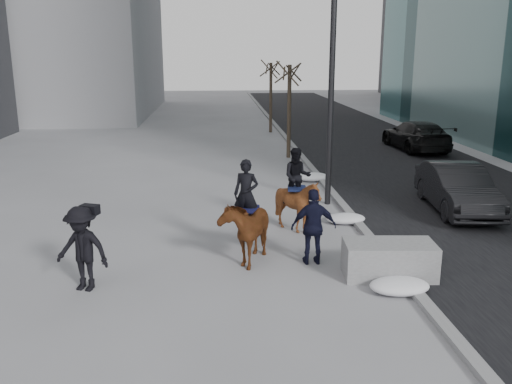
{
  "coord_description": "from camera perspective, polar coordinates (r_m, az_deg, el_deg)",
  "views": [
    {
      "loc": [
        -0.91,
        -11.14,
        4.68
      ],
      "look_at": [
        0.0,
        1.2,
        1.5
      ],
      "focal_mm": 38.0,
      "sensor_mm": 36.0,
      "label": 1
    }
  ],
  "objects": [
    {
      "name": "ground",
      "position": [
        12.12,
        0.42,
        -8.3
      ],
      "size": [
        120.0,
        120.0,
        0.0
      ],
      "primitive_type": "plane",
      "color": "gray",
      "rests_on": "ground"
    },
    {
      "name": "tree_near",
      "position": [
        24.81,
        3.51,
        8.94
      ],
      "size": [
        1.2,
        1.2,
        4.65
      ],
      "primitive_type": null,
      "color": "#32291E",
      "rests_on": "ground"
    },
    {
      "name": "car_near",
      "position": [
        17.52,
        20.42,
        0.39
      ],
      "size": [
        1.92,
        4.43,
        1.42
      ],
      "primitive_type": "imported",
      "rotation": [
        0.0,
        0.0,
        -0.1
      ],
      "color": "black",
      "rests_on": "ground"
    },
    {
      "name": "curb",
      "position": [
        21.99,
        6.12,
        2.2
      ],
      "size": [
        0.25,
        90.0,
        0.12
      ],
      "primitive_type": "cube",
      "color": "gray",
      "rests_on": "ground"
    },
    {
      "name": "road",
      "position": [
        23.06,
        15.96,
        2.15
      ],
      "size": [
        8.0,
        90.0,
        0.01
      ],
      "primitive_type": "cube",
      "color": "black",
      "rests_on": "ground"
    },
    {
      "name": "snow_piles",
      "position": [
        15.8,
        9.18,
        -2.44
      ],
      "size": [
        1.23,
        10.66,
        0.31
      ],
      "color": "silver",
      "rests_on": "ground"
    },
    {
      "name": "mounted_right",
      "position": [
        14.52,
        4.37,
        -0.7
      ],
      "size": [
        1.34,
        1.47,
        2.26
      ],
      "color": "#48220E",
      "rests_on": "ground"
    },
    {
      "name": "lamppost",
      "position": [
        16.72,
        8.2,
        15.35
      ],
      "size": [
        0.25,
        1.79,
        9.09
      ],
      "color": "black",
      "rests_on": "ground"
    },
    {
      "name": "camera_crew",
      "position": [
        11.45,
        -17.82,
        -5.67
      ],
      "size": [
        1.29,
        0.99,
        1.75
      ],
      "color": "black",
      "rests_on": "ground"
    },
    {
      "name": "planter",
      "position": [
        12.04,
        13.82,
        -6.93
      ],
      "size": [
        1.99,
        1.11,
        0.77
      ],
      "primitive_type": "cube",
      "rotation": [
        0.0,
        0.0,
        -0.08
      ],
      "color": "gray",
      "rests_on": "ground"
    },
    {
      "name": "tree_far",
      "position": [
        33.06,
        1.57,
        10.27
      ],
      "size": [
        1.2,
        1.2,
        4.59
      ],
      "primitive_type": null,
      "color": "#372B20",
      "rests_on": "ground"
    },
    {
      "name": "feeder",
      "position": [
        12.31,
        6.09,
        -3.66
      ],
      "size": [
        1.03,
        0.86,
        1.75
      ],
      "color": "black",
      "rests_on": "ground"
    },
    {
      "name": "car_far",
      "position": [
        28.14,
        16.47,
        5.74
      ],
      "size": [
        2.28,
        5.1,
        1.45
      ],
      "primitive_type": "imported",
      "rotation": [
        0.0,
        0.0,
        3.19
      ],
      "color": "black",
      "rests_on": "ground"
    },
    {
      "name": "mounted_left",
      "position": [
        12.47,
        -1.0,
        -3.37
      ],
      "size": [
        1.41,
        1.99,
        2.35
      ],
      "color": "#533110",
      "rests_on": "ground"
    }
  ]
}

